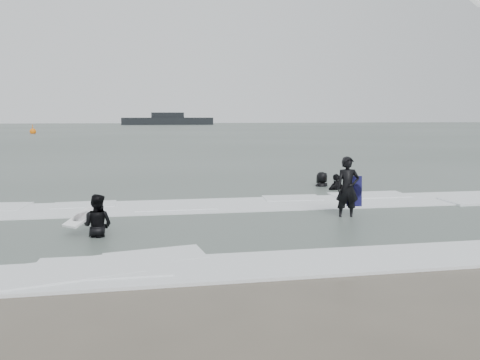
{
  "coord_description": "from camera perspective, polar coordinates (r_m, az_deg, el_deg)",
  "views": [
    {
      "loc": [
        -2.4,
        -10.12,
        3.26
      ],
      "look_at": [
        0.0,
        5.0,
        1.1
      ],
      "focal_mm": 35.0,
      "sensor_mm": 36.0,
      "label": 1
    }
  ],
  "objects": [
    {
      "name": "ground",
      "position": [
        10.9,
        4.18,
        -9.4
      ],
      "size": [
        320.0,
        320.0,
        0.0
      ],
      "primitive_type": "plane",
      "color": "brown",
      "rests_on": "ground"
    },
    {
      "name": "sea",
      "position": [
        90.21,
        -7.54,
        5.94
      ],
      "size": [
        320.0,
        320.0,
        0.0
      ],
      "primitive_type": "plane",
      "color": "#47544C",
      "rests_on": "ground"
    },
    {
      "name": "surfer_centre",
      "position": [
        15.11,
        12.87,
        -4.64
      ],
      "size": [
        0.76,
        0.53,
        1.98
      ],
      "primitive_type": "imported",
      "rotation": [
        0.0,
        0.0,
        -0.08
      ],
      "color": "black",
      "rests_on": "ground"
    },
    {
      "name": "surfer_wading",
      "position": [
        13.09,
        -16.92,
        -6.74
      ],
      "size": [
        1.02,
        0.91,
        1.73
      ],
      "primitive_type": "imported",
      "rotation": [
        0.0,
        0.0,
        2.77
      ],
      "color": "black",
      "rests_on": "ground"
    },
    {
      "name": "surfer_right_near",
      "position": [
        20.49,
        11.68,
        -1.29
      ],
      "size": [
        1.19,
        0.81,
        1.88
      ],
      "primitive_type": "imported",
      "rotation": [
        0.0,
        0.0,
        -2.79
      ],
      "color": "black",
      "rests_on": "ground"
    },
    {
      "name": "surfer_right_far",
      "position": [
        21.31,
        9.94,
        -0.89
      ],
      "size": [
        1.07,
        0.91,
        1.85
      ],
      "primitive_type": "imported",
      "rotation": [
        0.0,
        0.0,
        -2.72
      ],
      "color": "black",
      "rests_on": "ground"
    },
    {
      "name": "surf_foam",
      "position": [
        14.39,
        0.81,
        -4.9
      ],
      "size": [
        30.03,
        9.06,
        0.09
      ],
      "color": "white",
      "rests_on": "ground"
    },
    {
      "name": "bodyboards",
      "position": [
        15.87,
        4.76,
        -2.02
      ],
      "size": [
        10.74,
        7.41,
        1.25
      ],
      "color": "#0E0D3F",
      "rests_on": "ground"
    },
    {
      "name": "buoy",
      "position": [
        84.73,
        -23.94,
        5.43
      ],
      "size": [
        1.0,
        1.0,
        1.65
      ],
      "color": "orange",
      "rests_on": "ground"
    },
    {
      "name": "vessel_horizon",
      "position": [
        144.1,
        -8.79,
        7.2
      ],
      "size": [
        27.13,
        4.85,
        3.68
      ],
      "color": "black",
      "rests_on": "ground"
    }
  ]
}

